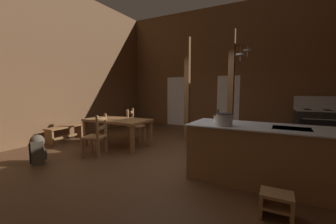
# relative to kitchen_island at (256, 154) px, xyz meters

# --- Properties ---
(ground_plane) EXTENTS (8.49, 9.23, 0.10)m
(ground_plane) POSITION_rel_kitchen_island_xyz_m (-1.81, 0.34, -0.51)
(ground_plane) COLOR #4C301C
(wall_back) EXTENTS (8.49, 0.14, 4.67)m
(wall_back) POSITION_rel_kitchen_island_xyz_m (-1.81, 4.63, 1.87)
(wall_back) COLOR brown
(wall_back) RESTS_ON ground_plane
(wall_left) EXTENTS (0.14, 9.23, 4.67)m
(wall_left) POSITION_rel_kitchen_island_xyz_m (-5.73, 0.34, 1.87)
(wall_left) COLOR brown
(wall_left) RESTS_ON ground_plane
(glazed_door_back_left) EXTENTS (1.00, 0.01, 2.05)m
(glazed_door_back_left) POSITION_rel_kitchen_island_xyz_m (-3.54, 4.56, 0.56)
(glazed_door_back_left) COLOR white
(glazed_door_back_left) RESTS_ON ground_plane
(glazed_panel_back_right) EXTENTS (0.84, 0.01, 2.05)m
(glazed_panel_back_right) POSITION_rel_kitchen_island_xyz_m (-1.42, 4.56, 0.56)
(glazed_panel_back_right) COLOR white
(glazed_panel_back_right) RESTS_ON ground_plane
(kitchen_island) EXTENTS (2.18, 1.00, 0.93)m
(kitchen_island) POSITION_rel_kitchen_island_xyz_m (0.00, 0.00, 0.00)
(kitchen_island) COLOR brown
(kitchen_island) RESTS_ON ground_plane
(stove_range) EXTENTS (1.17, 0.87, 1.32)m
(stove_range) POSITION_rel_kitchen_island_xyz_m (1.30, 3.80, 0.02)
(stove_range) COLOR #272727
(stove_range) RESTS_ON ground_plane
(support_post_with_pot_rack) EXTENTS (0.54, 0.24, 3.02)m
(support_post_with_pot_rack) POSITION_rel_kitchen_island_xyz_m (-0.79, 1.90, 1.14)
(support_post_with_pot_rack) COLOR brown
(support_post_with_pot_rack) RESTS_ON ground_plane
(support_post_center) EXTENTS (0.14, 0.14, 3.02)m
(support_post_center) POSITION_rel_kitchen_island_xyz_m (-2.11, 2.13, 1.05)
(support_post_center) COLOR brown
(support_post_center) RESTS_ON ground_plane
(step_stool) EXTENTS (0.36, 0.28, 0.30)m
(step_stool) POSITION_rel_kitchen_island_xyz_m (0.31, -0.96, -0.29)
(step_stool) COLOR #9E7044
(step_stool) RESTS_ON ground_plane
(dining_table) EXTENTS (1.71, 0.92, 0.74)m
(dining_table) POSITION_rel_kitchen_island_xyz_m (-3.48, 0.63, 0.19)
(dining_table) COLOR brown
(dining_table) RESTS_ON ground_plane
(ladderback_chair_near_window) EXTENTS (0.53, 0.53, 0.95)m
(ladderback_chair_near_window) POSITION_rel_kitchen_island_xyz_m (-3.49, 1.40, -0.01)
(ladderback_chair_near_window) COLOR #9E7044
(ladderback_chair_near_window) RESTS_ON ground_plane
(ladderback_chair_by_post) EXTENTS (0.55, 0.55, 0.95)m
(ladderback_chair_by_post) POSITION_rel_kitchen_island_xyz_m (-3.39, -0.20, -0.01)
(ladderback_chair_by_post) COLOR #9E7044
(ladderback_chair_by_post) RESTS_ON ground_plane
(bench_along_left_wall) EXTENTS (0.43, 1.16, 0.44)m
(bench_along_left_wall) POSITION_rel_kitchen_island_xyz_m (-5.30, 0.39, -0.17)
(bench_along_left_wall) COLOR brown
(bench_along_left_wall) RESTS_ON ground_plane
(backpack) EXTENTS (0.39, 0.38, 0.60)m
(backpack) POSITION_rel_kitchen_island_xyz_m (-4.05, -1.15, -0.15)
(backpack) COLOR #4C4233
(backpack) RESTS_ON ground_plane
(stockpot_on_counter) EXTENTS (0.34, 0.28, 0.20)m
(stockpot_on_counter) POSITION_rel_kitchen_island_xyz_m (-0.49, -0.24, 0.56)
(stockpot_on_counter) COLOR #B7BABF
(stockpot_on_counter) RESTS_ON kitchen_island
(mixing_bowl_on_counter) EXTENTS (0.24, 0.24, 0.08)m
(mixing_bowl_on_counter) POSITION_rel_kitchen_island_xyz_m (-0.64, 0.15, 0.51)
(mixing_bowl_on_counter) COLOR silver
(mixing_bowl_on_counter) RESTS_ON kitchen_island
(bottle_tall_on_counter) EXTENTS (0.07, 0.07, 0.24)m
(bottle_tall_on_counter) POSITION_rel_kitchen_island_xyz_m (-0.63, -0.07, 0.56)
(bottle_tall_on_counter) COLOR #2D5638
(bottle_tall_on_counter) RESTS_ON kitchen_island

